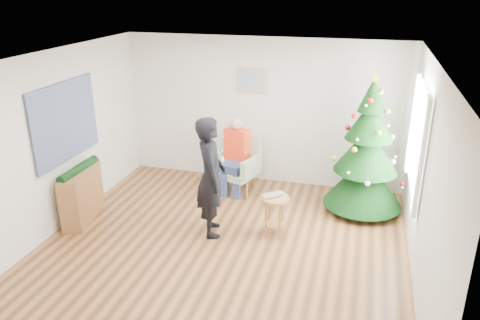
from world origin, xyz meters
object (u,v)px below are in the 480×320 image
(armchair, at_px, (237,170))
(console, at_px, (82,195))
(christmas_tree, at_px, (367,152))
(stool, at_px, (275,216))
(standing_man, at_px, (211,177))

(armchair, distance_m, console, 2.62)
(christmas_tree, relative_size, armchair, 2.25)
(christmas_tree, distance_m, stool, 1.81)
(console, bearing_deg, armchair, 28.55)
(armchair, bearing_deg, console, -122.46)
(console, bearing_deg, christmas_tree, 7.65)
(standing_man, bearing_deg, console, 70.71)
(stool, xyz_separation_m, standing_man, (-0.90, -0.15, 0.57))
(christmas_tree, height_order, armchair, christmas_tree)
(christmas_tree, height_order, stool, christmas_tree)
(christmas_tree, height_order, console, christmas_tree)
(christmas_tree, distance_m, console, 4.44)
(armchair, height_order, console, armchair)
(stool, distance_m, standing_man, 1.08)
(standing_man, bearing_deg, armchair, -20.91)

